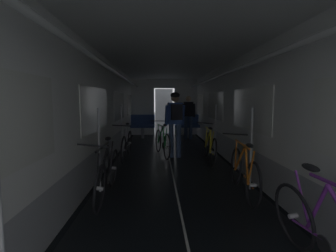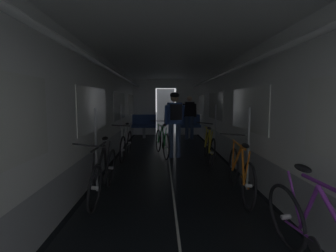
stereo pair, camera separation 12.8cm
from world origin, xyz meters
name	(u,v)px [view 1 (the left image)]	position (x,y,z in m)	size (l,w,h in m)	color
train_car_shell	(171,92)	(0.00, 3.60, 1.70)	(3.14, 12.34, 2.57)	black
bench_seat_far_left	(143,124)	(-0.90, 8.07, 0.57)	(0.98, 0.51, 0.95)	gray
bench_seat_far_right	(187,124)	(0.90, 8.07, 0.57)	(0.98, 0.51, 0.95)	gray
bicycle_black	(107,174)	(-1.09, 1.83, 0.38)	(0.44, 1.69, 0.95)	black
bicycle_orange	(243,172)	(1.06, 1.84, 0.38)	(0.44, 1.69, 0.94)	black
bicycle_yellow	(210,146)	(0.99, 4.07, 0.38)	(0.44, 1.69, 0.95)	black
bicycle_purple	(330,238)	(1.12, -0.09, 0.38)	(0.44, 1.69, 0.96)	black
bicycle_white	(127,144)	(-1.12, 4.46, 0.38)	(0.44, 1.69, 0.94)	black
person_cyclist_aisle	(175,117)	(0.16, 4.52, 1.07)	(0.56, 0.43, 1.73)	#384C75
bicycle_green_in_aisle	(162,142)	(-0.18, 4.78, 0.38)	(0.55, 1.66, 0.94)	black
person_standing_near_bench	(188,114)	(0.90, 7.70, 0.98)	(0.53, 0.23, 1.69)	#384C75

